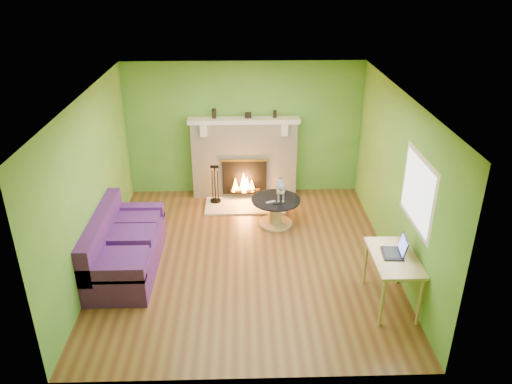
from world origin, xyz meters
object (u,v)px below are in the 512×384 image
desk (394,262)px  coffee_table (276,210)px  cat (281,188)px  sofa (123,248)px

desk → coffee_table: bearing=121.8°
cat → sofa: bearing=-150.1°
coffee_table → desk: 2.71m
sofa → cat: 2.84m
desk → cat: cat is taller
desk → cat: (-1.33, 2.33, 0.02)m
coffee_table → cat: (0.08, 0.05, 0.40)m
desk → cat: bearing=119.8°
sofa → coffee_table: bearing=28.5°
sofa → desk: size_ratio=1.95×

